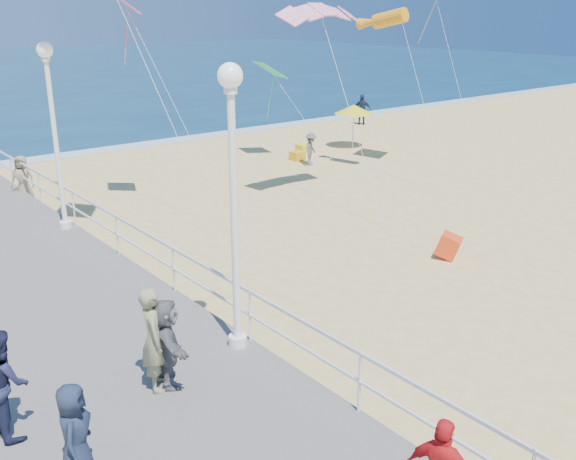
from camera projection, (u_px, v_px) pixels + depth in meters
ground at (419, 292)px, 15.70m from camera, size 160.00×160.00×0.00m
surf_line at (88, 152)px, 30.80m from camera, size 160.00×1.20×0.04m
boardwalk at (137, 393)px, 11.20m from camera, size 5.00×44.00×0.40m
railing at (250, 301)px, 12.30m from camera, size 0.05×42.00×0.55m
lamp_post_mid at (233, 182)px, 11.34m from camera, size 0.44×0.44×5.32m
lamp_post_far at (53, 118)px, 17.97m from camera, size 0.44×0.44×5.32m
spectator_4 at (75, 433)px, 8.65m from camera, size 0.79×0.86×1.47m
spectator_5 at (167, 343)px, 10.88m from camera, size 0.89×1.55×1.59m
spectator_6 at (154, 339)px, 10.74m from camera, size 0.68×0.80×1.86m
spectator_7 at (3, 382)px, 9.59m from camera, size 0.74×0.91×1.74m
beach_walker_a at (311, 149)px, 28.13m from camera, size 1.06×0.94×1.43m
beach_walker_b at (362, 110)px, 37.92m from camera, size 1.03×1.05×1.77m
beach_walker_c at (23, 179)px, 22.72m from camera, size 0.98×0.93×1.68m
box_kite at (448, 248)px, 17.69m from camera, size 0.82×0.88×0.74m
beach_umbrella at (354, 109)px, 31.22m from camera, size 1.90×1.90×2.14m
beach_chair_left at (303, 149)px, 30.74m from camera, size 0.55×0.55×0.40m
beach_chair_right at (297, 156)px, 29.21m from camera, size 0.55×0.55×0.40m
kite_parafoil at (323, 9)px, 20.72m from camera, size 3.27×0.94×0.65m
kite_windsock at (390, 18)px, 24.28m from camera, size 0.95×2.35×1.01m
kite_diamond_pink at (123, 2)px, 19.70m from camera, size 1.37×1.50×0.74m
kite_diamond_green at (270, 70)px, 28.24m from camera, size 1.46×1.60×0.72m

